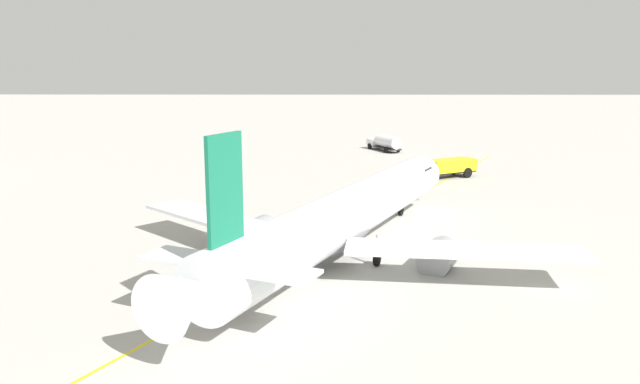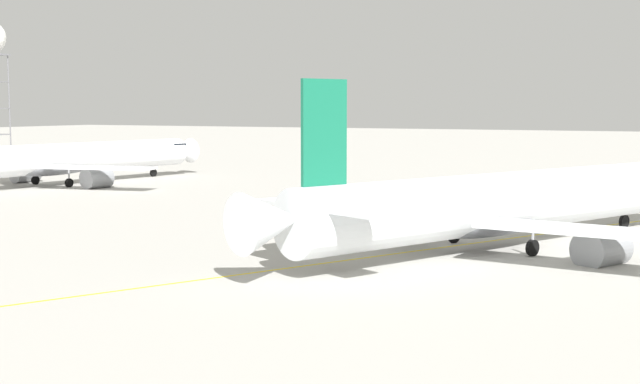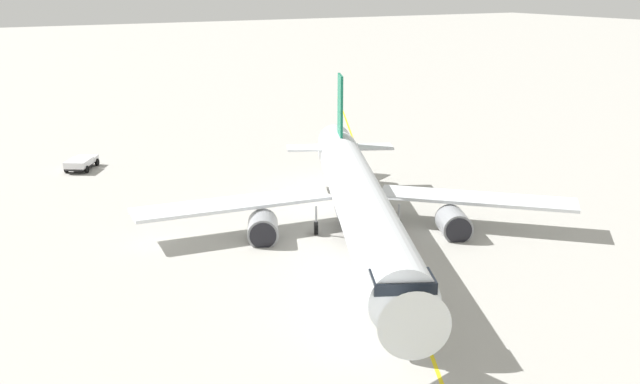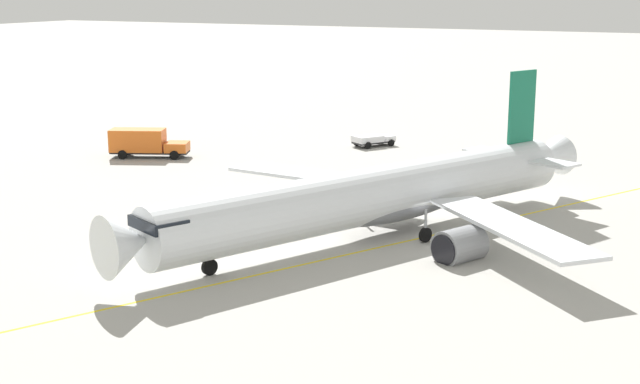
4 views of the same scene
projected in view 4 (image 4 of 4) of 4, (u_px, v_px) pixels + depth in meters
name	position (u px, v px, depth m)	size (l,w,h in m)	color
ground_plane	(431.00, 235.00, 67.05)	(600.00, 600.00, 0.00)	#ADAAA3
airliner_main	(379.00, 197.00, 66.20)	(34.55, 41.64, 11.68)	silver
catering_truck_truck	(144.00, 142.00, 96.51)	(8.77, 5.67, 3.10)	#232326
pushback_tug_truck	(373.00, 139.00, 103.30)	(4.55, 5.35, 1.30)	#232326
taxiway_centreline	(457.00, 230.00, 68.35)	(63.63, 122.14, 0.01)	yellow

